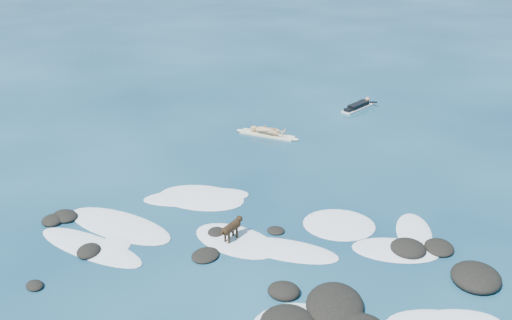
# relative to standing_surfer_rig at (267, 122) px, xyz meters

# --- Properties ---
(ground) EXTENTS (160.00, 160.00, 0.00)m
(ground) POSITION_rel_standing_surfer_rig_xyz_m (1.58, -8.42, -0.65)
(ground) COLOR #0A2642
(ground) RESTS_ON ground
(reef_rocks) EXTENTS (14.03, 6.98, 0.50)m
(reef_rocks) POSITION_rel_standing_surfer_rig_xyz_m (4.11, -10.49, -0.55)
(reef_rocks) COLOR black
(reef_rocks) RESTS_ON ground
(breaking_foam) EXTENTS (13.77, 8.91, 0.12)m
(breaking_foam) POSITION_rel_standing_surfer_rig_xyz_m (2.04, -8.85, -0.64)
(breaking_foam) COLOR white
(breaking_foam) RESTS_ON ground
(standing_surfer_rig) EXTENTS (2.91, 0.87, 1.66)m
(standing_surfer_rig) POSITION_rel_standing_surfer_rig_xyz_m (0.00, 0.00, 0.00)
(standing_surfer_rig) COLOR beige
(standing_surfer_rig) RESTS_ON ground
(paddling_surfer_rig) EXTENTS (1.62, 2.22, 0.41)m
(paddling_surfer_rig) POSITION_rel_standing_surfer_rig_xyz_m (3.55, 4.48, -0.51)
(paddling_surfer_rig) COLOR silver
(paddling_surfer_rig) RESTS_ON ground
(dog) EXTENTS (0.54, 1.07, 0.71)m
(dog) POSITION_rel_standing_surfer_rig_xyz_m (0.88, -8.32, -0.18)
(dog) COLOR black
(dog) RESTS_ON ground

